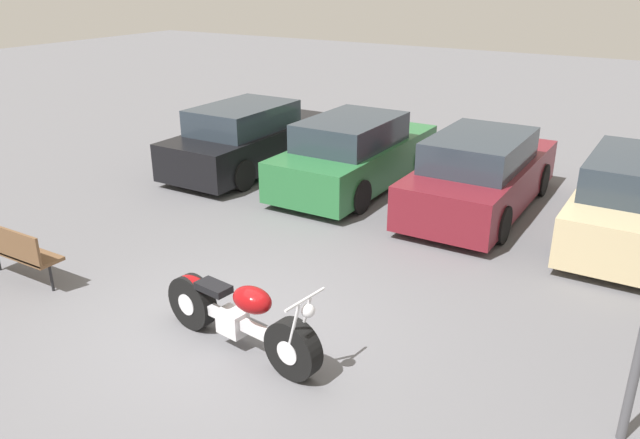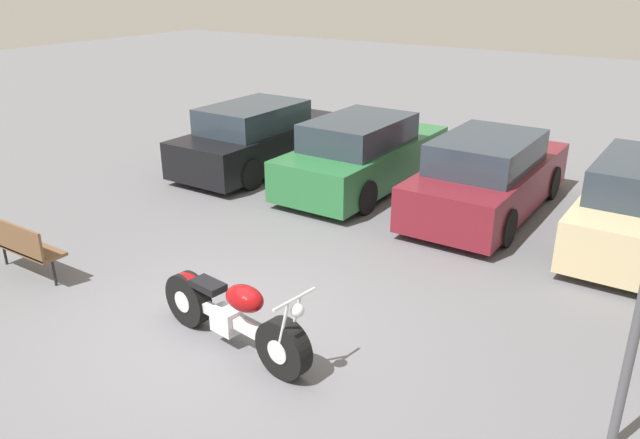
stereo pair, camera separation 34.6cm
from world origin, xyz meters
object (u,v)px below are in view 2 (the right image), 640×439
(motorcycle, at_px, (232,315))
(parked_car_maroon, at_px, (488,177))
(park_bench, at_px, (19,243))
(parked_car_green, at_px, (363,155))
(parked_car_black, at_px, (260,138))

(motorcycle, height_order, parked_car_maroon, parked_car_maroon)
(motorcycle, xyz_separation_m, park_bench, (-3.76, -0.31, 0.11))
(parked_car_green, bearing_deg, parked_car_black, -177.41)
(parked_car_black, height_order, park_bench, parked_car_black)
(parked_car_black, distance_m, parked_car_maroon, 5.24)
(park_bench, bearing_deg, parked_car_maroon, 53.46)
(motorcycle, distance_m, parked_car_green, 6.24)
(motorcycle, relative_size, parked_car_green, 0.53)
(parked_car_green, bearing_deg, park_bench, -108.15)
(parked_car_maroon, bearing_deg, parked_car_black, -178.50)
(parked_car_maroon, height_order, park_bench, parked_car_maroon)
(parked_car_green, bearing_deg, parked_car_maroon, 0.40)
(motorcycle, bearing_deg, parked_car_green, 105.76)
(parked_car_green, distance_m, parked_car_maroon, 2.62)
(parked_car_black, relative_size, parked_car_green, 1.00)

